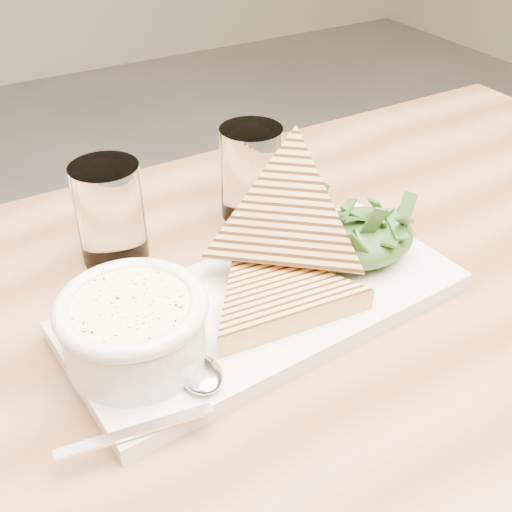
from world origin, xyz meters
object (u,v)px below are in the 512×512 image
platter (267,304)px  glass_far (251,173)px  table_top (327,372)px  glass_near (110,213)px  soup_bowl (135,335)px

platter → glass_far: size_ratio=3.49×
glass_far → table_top: bearing=-104.2°
glass_near → glass_far: (0.16, 0.00, 0.00)m
glass_near → glass_far: bearing=1.2°
soup_bowl → glass_far: 0.26m
platter → glass_near: glass_near is taller
table_top → platter: size_ratio=3.30×
soup_bowl → glass_near: bearing=76.3°
platter → soup_bowl: size_ratio=3.25×
table_top → soup_bowl: (-0.14, 0.06, 0.06)m
platter → soup_bowl: 0.13m
glass_near → glass_far: same height
table_top → platter: bearing=101.7°
soup_bowl → glass_near: (0.04, 0.17, 0.01)m
soup_bowl → glass_near: size_ratio=1.08×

